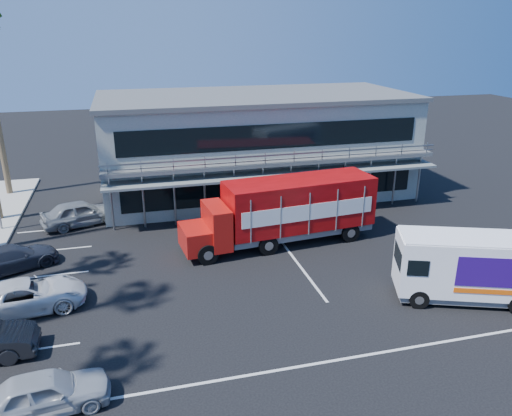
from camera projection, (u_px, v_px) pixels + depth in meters
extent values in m
plane|color=black|center=(273.00, 287.00, 24.13)|extent=(120.00, 120.00, 0.00)
cube|color=gray|center=(255.00, 145.00, 37.27)|extent=(22.00, 10.00, 7.00)
cube|color=#515454|center=(255.00, 96.00, 36.02)|extent=(22.40, 10.40, 0.30)
cube|color=#515454|center=(277.00, 163.00, 32.15)|extent=(22.00, 1.20, 0.25)
cube|color=gray|center=(280.00, 157.00, 31.47)|extent=(22.00, 0.08, 0.90)
cube|color=slate|center=(278.00, 174.00, 32.11)|extent=(22.00, 1.80, 0.15)
cube|color=black|center=(274.00, 190.00, 33.36)|extent=(20.00, 0.06, 1.60)
cube|color=black|center=(275.00, 136.00, 32.12)|extent=(20.00, 0.06, 1.60)
cube|color=#B0130E|center=(196.00, 238.00, 27.02)|extent=(1.74, 2.55, 1.29)
cube|color=#B0130E|center=(217.00, 225.00, 27.20)|extent=(1.33, 2.78, 2.25)
cube|color=black|center=(216.00, 214.00, 26.98)|extent=(0.28, 2.27, 0.75)
cube|color=#B40B0D|center=(299.00, 203.00, 28.57)|extent=(8.81, 3.52, 2.79)
cube|color=slate|center=(298.00, 230.00, 29.14)|extent=(8.77, 3.12, 0.32)
cube|color=white|center=(309.00, 212.00, 27.42)|extent=(7.86, 0.82, 0.91)
cube|color=white|center=(290.00, 197.00, 29.80)|extent=(7.86, 0.82, 0.91)
cylinder|color=black|center=(208.00, 255.00, 26.26)|extent=(1.14, 0.39, 1.12)
cylinder|color=black|center=(197.00, 238.00, 28.34)|extent=(1.14, 0.39, 1.12)
cylinder|color=black|center=(268.00, 245.00, 27.38)|extent=(1.14, 0.39, 1.12)
cylinder|color=black|center=(253.00, 230.00, 29.46)|extent=(1.14, 0.39, 1.12)
cylinder|color=black|center=(350.00, 233.00, 29.06)|extent=(1.14, 0.39, 1.12)
cylinder|color=black|center=(331.00, 219.00, 31.14)|extent=(1.14, 0.39, 1.12)
cube|color=white|center=(470.00, 264.00, 22.44)|extent=(6.79, 4.33, 2.57)
cube|color=slate|center=(466.00, 292.00, 22.93)|extent=(6.48, 4.03, 0.32)
cube|color=black|center=(398.00, 256.00, 22.66)|extent=(0.69, 1.71, 0.87)
cube|color=white|center=(475.00, 238.00, 21.99)|extent=(6.66, 4.24, 0.07)
cube|color=#280B67|center=(496.00, 273.00, 21.27)|extent=(3.11, 1.19, 1.38)
cube|color=#280B67|center=(480.00, 251.00, 23.35)|extent=(3.11, 1.19, 1.38)
cube|color=#F2590C|center=(493.00, 292.00, 21.58)|extent=(3.10, 1.18, 0.23)
cylinder|color=black|center=(419.00, 299.00, 22.22)|extent=(0.92, 0.57, 0.88)
cylinder|color=black|center=(411.00, 278.00, 24.04)|extent=(0.92, 0.57, 0.88)
cylinder|color=black|center=(502.00, 283.00, 23.63)|extent=(0.92, 0.57, 0.88)
imported|color=#A7AAAE|center=(45.00, 392.00, 16.18)|extent=(4.26, 2.13, 1.39)
imported|color=silver|center=(27.00, 296.00, 21.98)|extent=(5.34, 3.01, 1.41)
imported|color=#272A34|center=(12.00, 258.00, 25.66)|extent=(4.88, 3.57, 1.31)
imported|color=gray|center=(80.00, 213.00, 31.41)|extent=(5.09, 3.28, 1.61)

